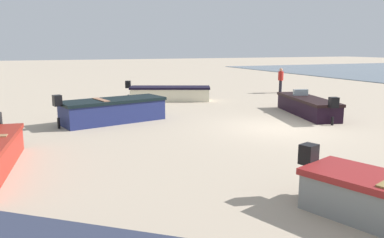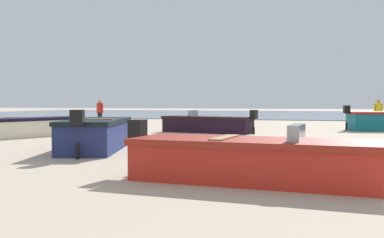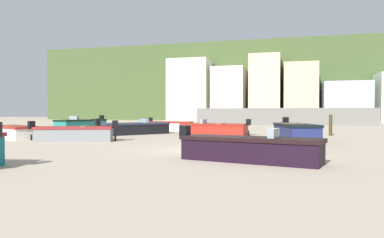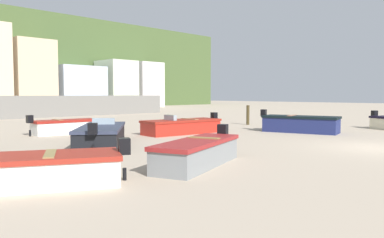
{
  "view_description": "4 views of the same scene",
  "coord_description": "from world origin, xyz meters",
  "px_view_note": "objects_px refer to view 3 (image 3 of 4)",
  "views": [
    {
      "loc": [
        -11.61,
        8.16,
        2.99
      ],
      "look_at": [
        -1.4,
        4.06,
        0.88
      ],
      "focal_mm": 35.48,
      "sensor_mm": 36.0,
      "label": 1
    },
    {
      "loc": [
        -2.64,
        17.83,
        1.44
      ],
      "look_at": [
        -0.14,
        8.14,
        1.06
      ],
      "focal_mm": 42.0,
      "sensor_mm": 36.0,
      "label": 2
    },
    {
      "loc": [
        3.06,
        -13.98,
        1.55
      ],
      "look_at": [
        -3.74,
        11.59,
        1.03
      ],
      "focal_mm": 33.49,
      "sensor_mm": 36.0,
      "label": 3
    },
    {
      "loc": [
        -15.83,
        -5.23,
        2.14
      ],
      "look_at": [
        -2.54,
        8.08,
        0.92
      ],
      "focal_mm": 35.56,
      "sensor_mm": 36.0,
      "label": 4
    }
  ],
  "objects_px": {
    "boat_grey_2": "(75,134)",
    "boat_red_1": "(214,129)",
    "boat_black_7": "(249,149)",
    "boat_black_3": "(133,128)",
    "boat_white_9": "(171,126)",
    "boat_teal_4": "(81,125)",
    "boat_white_8": "(15,132)",
    "boat_navy_5": "(296,132)",
    "mooring_post_mid_beach": "(331,125)"
  },
  "relations": [
    {
      "from": "boat_black_3",
      "to": "boat_black_7",
      "type": "distance_m",
      "value": 14.8
    },
    {
      "from": "boat_black_3",
      "to": "boat_white_8",
      "type": "xyz_separation_m",
      "value": [
        -5.17,
        -5.23,
        -0.03
      ]
    },
    {
      "from": "boat_red_1",
      "to": "boat_black_3",
      "type": "xyz_separation_m",
      "value": [
        -5.52,
        -0.86,
        0.01
      ]
    },
    {
      "from": "boat_teal_4",
      "to": "boat_white_8",
      "type": "bearing_deg",
      "value": 106.99
    },
    {
      "from": "boat_teal_4",
      "to": "boat_white_9",
      "type": "relative_size",
      "value": 1.25
    },
    {
      "from": "boat_black_3",
      "to": "boat_black_7",
      "type": "height_order",
      "value": "boat_black_3"
    },
    {
      "from": "boat_black_7",
      "to": "boat_white_8",
      "type": "bearing_deg",
      "value": -99.88
    },
    {
      "from": "boat_white_8",
      "to": "boat_white_9",
      "type": "distance_m",
      "value": 12.19
    },
    {
      "from": "boat_navy_5",
      "to": "boat_black_7",
      "type": "height_order",
      "value": "boat_navy_5"
    },
    {
      "from": "boat_navy_5",
      "to": "boat_white_8",
      "type": "relative_size",
      "value": 0.99
    },
    {
      "from": "boat_red_1",
      "to": "boat_navy_5",
      "type": "relative_size",
      "value": 1.07
    },
    {
      "from": "boat_white_9",
      "to": "boat_red_1",
      "type": "bearing_deg",
      "value": 48.62
    },
    {
      "from": "boat_red_1",
      "to": "boat_teal_4",
      "type": "relative_size",
      "value": 1.02
    },
    {
      "from": "boat_navy_5",
      "to": "boat_black_7",
      "type": "distance_m",
      "value": 8.45
    },
    {
      "from": "boat_grey_2",
      "to": "boat_navy_5",
      "type": "bearing_deg",
      "value": -95.42
    },
    {
      "from": "boat_red_1",
      "to": "boat_white_8",
      "type": "relative_size",
      "value": 1.07
    },
    {
      "from": "boat_black_3",
      "to": "boat_black_7",
      "type": "relative_size",
      "value": 1.05
    },
    {
      "from": "boat_navy_5",
      "to": "boat_teal_4",
      "type": "bearing_deg",
      "value": -33.56
    },
    {
      "from": "boat_grey_2",
      "to": "boat_white_8",
      "type": "height_order",
      "value": "boat_grey_2"
    },
    {
      "from": "boat_teal_4",
      "to": "boat_white_9",
      "type": "bearing_deg",
      "value": -142.84
    },
    {
      "from": "boat_black_7",
      "to": "boat_white_8",
      "type": "relative_size",
      "value": 1.05
    },
    {
      "from": "boat_grey_2",
      "to": "boat_white_9",
      "type": "relative_size",
      "value": 1.12
    },
    {
      "from": "boat_grey_2",
      "to": "mooring_post_mid_beach",
      "type": "bearing_deg",
      "value": -78.51
    },
    {
      "from": "boat_black_3",
      "to": "boat_teal_4",
      "type": "height_order",
      "value": "boat_teal_4"
    },
    {
      "from": "boat_white_8",
      "to": "boat_red_1",
      "type": "bearing_deg",
      "value": -32.58
    },
    {
      "from": "boat_white_8",
      "to": "boat_black_7",
      "type": "bearing_deg",
      "value": -86.38
    },
    {
      "from": "boat_red_1",
      "to": "boat_navy_5",
      "type": "bearing_deg",
      "value": -122.61
    },
    {
      "from": "boat_white_8",
      "to": "boat_teal_4",
      "type": "bearing_deg",
      "value": 30.89
    },
    {
      "from": "boat_black_3",
      "to": "boat_white_9",
      "type": "distance_m",
      "value": 5.38
    },
    {
      "from": "boat_black_3",
      "to": "boat_teal_4",
      "type": "xyz_separation_m",
      "value": [
        -5.59,
        2.45,
        0.08
      ]
    },
    {
      "from": "boat_red_1",
      "to": "boat_black_3",
      "type": "bearing_deg",
      "value": 105.19
    },
    {
      "from": "boat_grey_2",
      "to": "boat_white_8",
      "type": "relative_size",
      "value": 0.94
    },
    {
      "from": "boat_grey_2",
      "to": "boat_red_1",
      "type": "bearing_deg",
      "value": -60.31
    },
    {
      "from": "boat_navy_5",
      "to": "mooring_post_mid_beach",
      "type": "xyz_separation_m",
      "value": [
        2.31,
        5.36,
        0.21
      ]
    },
    {
      "from": "boat_black_3",
      "to": "boat_teal_4",
      "type": "relative_size",
      "value": 1.05
    },
    {
      "from": "boat_red_1",
      "to": "boat_black_7",
      "type": "relative_size",
      "value": 1.02
    },
    {
      "from": "boat_white_9",
      "to": "boat_teal_4",
      "type": "bearing_deg",
      "value": -63.79
    },
    {
      "from": "boat_red_1",
      "to": "boat_black_7",
      "type": "xyz_separation_m",
      "value": [
        3.61,
        -12.5,
        0.0
      ]
    },
    {
      "from": "boat_white_9",
      "to": "boat_grey_2",
      "type": "bearing_deg",
      "value": -4.54
    },
    {
      "from": "boat_navy_5",
      "to": "boat_white_9",
      "type": "distance_m",
      "value": 13.0
    },
    {
      "from": "boat_white_8",
      "to": "mooring_post_mid_beach",
      "type": "relative_size",
      "value": 3.28
    },
    {
      "from": "boat_white_8",
      "to": "boat_white_9",
      "type": "xyz_separation_m",
      "value": [
        6.15,
        10.52,
        0.02
      ]
    },
    {
      "from": "boat_white_8",
      "to": "boat_black_3",
      "type": "bearing_deg",
      "value": -16.91
    },
    {
      "from": "boat_navy_5",
      "to": "boat_black_3",
      "type": "bearing_deg",
      "value": -31.31
    },
    {
      "from": "boat_teal_4",
      "to": "boat_white_8",
      "type": "height_order",
      "value": "boat_teal_4"
    },
    {
      "from": "boat_black_7",
      "to": "mooring_post_mid_beach",
      "type": "distance_m",
      "value": 14.21
    },
    {
      "from": "boat_white_8",
      "to": "boat_navy_5",
      "type": "bearing_deg",
      "value": -55.44
    },
    {
      "from": "boat_teal_4",
      "to": "mooring_post_mid_beach",
      "type": "height_order",
      "value": "mooring_post_mid_beach"
    },
    {
      "from": "boat_teal_4",
      "to": "boat_white_8",
      "type": "distance_m",
      "value": 7.7
    },
    {
      "from": "mooring_post_mid_beach",
      "to": "boat_grey_2",
      "type": "bearing_deg",
      "value": -148.63
    }
  ]
}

